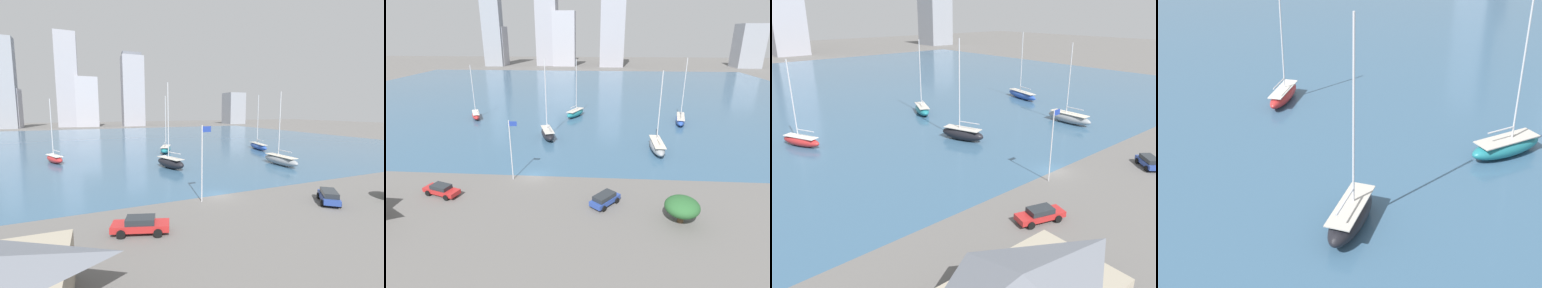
# 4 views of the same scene
# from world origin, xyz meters

# --- Properties ---
(ground_plane) EXTENTS (500.00, 500.00, 0.00)m
(ground_plane) POSITION_xyz_m (0.00, 0.00, 0.00)
(ground_plane) COLOR #605E5B
(harbor_water) EXTENTS (180.00, 140.00, 0.00)m
(harbor_water) POSITION_xyz_m (0.00, 70.00, 0.00)
(harbor_water) COLOR #385B7A
(harbor_water) RESTS_ON ground_plane
(flag_pole) EXTENTS (1.24, 0.14, 9.41)m
(flag_pole) POSITION_xyz_m (-2.92, -1.35, 5.17)
(flag_pole) COLOR silver
(flag_pole) RESTS_ON ground_plane
(sailboat_black) EXTENTS (4.79, 8.07, 16.43)m
(sailboat_black) POSITION_xyz_m (-0.84, 17.98, 1.15)
(sailboat_black) COLOR black
(sailboat_black) RESTS_ON harbor_water
(sailboat_gray) EXTENTS (2.42, 9.34, 14.95)m
(sailboat_gray) POSITION_xyz_m (21.10, 12.15, 1.07)
(sailboat_gray) COLOR gray
(sailboat_gray) RESTS_ON harbor_water
(sailboat_blue) EXTENTS (4.54, 10.75, 15.66)m
(sailboat_blue) POSITION_xyz_m (30.36, 31.96, 0.98)
(sailboat_blue) COLOR #284CA8
(sailboat_blue) RESTS_ON harbor_water
(sailboat_red) EXTENTS (4.82, 7.48, 13.64)m
(sailboat_red) POSITION_xyz_m (-22.30, 32.49, 0.96)
(sailboat_red) COLOR #B72828
(sailboat_red) RESTS_ON harbor_water
(sailboat_teal) EXTENTS (5.50, 8.26, 14.98)m
(sailboat_teal) POSITION_xyz_m (3.65, 36.22, 1.01)
(sailboat_teal) COLOR #1E757F
(sailboat_teal) RESTS_ON harbor_water
(parked_sedan_red) EXTENTS (5.49, 3.33, 1.55)m
(parked_sedan_red) POSITION_xyz_m (-11.56, -6.73, 0.83)
(parked_sedan_red) COLOR #B22323
(parked_sedan_red) RESTS_ON ground_plane
(parked_wagon_blue) EXTENTS (4.17, 4.51, 1.61)m
(parked_wagon_blue) POSITION_xyz_m (10.96, -7.70, 0.89)
(parked_wagon_blue) COLOR #284293
(parked_wagon_blue) RESTS_ON ground_plane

